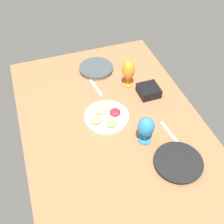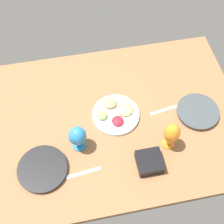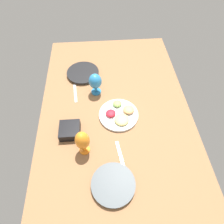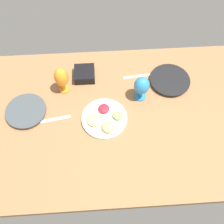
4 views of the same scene
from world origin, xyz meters
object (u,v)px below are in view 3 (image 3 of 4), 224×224
Objects in this scene: dinner_plate_right at (113,184)px; fruit_platter at (119,114)px; dinner_plate_left at (83,73)px; hurricane_glass_orange at (82,141)px; square_bowl_black at (70,130)px; hurricane_glass_blue at (95,82)px.

dinner_plate_right is 46.67cm from fruit_platter.
dinner_plate_left is at bearing -168.90° from dinner_plate_right.
hurricane_glass_orange is at bearing -44.21° from fruit_platter.
dinner_plate_left is at bearing 172.32° from square_bowl_black.
dinner_plate_left is at bearing -153.40° from hurricane_glass_blue.
hurricane_glass_orange is 1.12× the size of hurricane_glass_blue.
hurricane_glass_orange is at bearing 35.35° from square_bowl_black.
hurricane_glass_blue is (-68.91, -7.37, 9.17)cm from dinner_plate_right.
dinner_plate_right is at bearing 35.31° from hurricane_glass_orange.
hurricane_glass_blue reaches higher than dinner_plate_left.
fruit_platter is 28.91cm from hurricane_glass_blue.
square_bowl_black is (54.14, -7.30, 1.95)cm from dinner_plate_left.
square_bowl_black reaches higher than dinner_plate_right.
dinner_plate_left is 24.43cm from hurricane_glass_blue.
hurricane_glass_blue is at bearing 152.85° from square_bowl_black.
dinner_plate_right is (89.10, 17.48, 0.16)cm from dinner_plate_left.
dinner_plate_left is at bearing -149.60° from fruit_platter.
square_bowl_black reaches higher than dinner_plate_left.
hurricane_glass_orange is at bearing 1.63° from dinner_plate_left.
hurricane_glass_orange is at bearing -144.69° from dinner_plate_right.
dinner_plate_right is 0.90× the size of fruit_platter.
square_bowl_black is at bearing -7.68° from dinner_plate_left.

